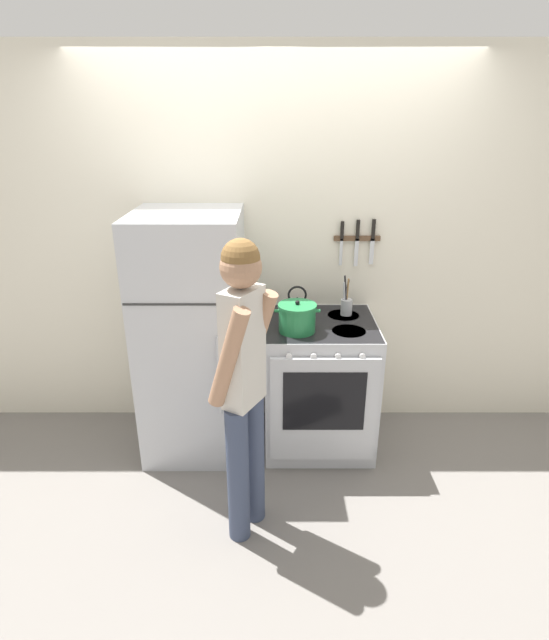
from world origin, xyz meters
TOP-DOWN VIEW (x-y plane):
  - ground_plane at (0.00, 0.00)m, footprint 14.00×14.00m
  - wall_back at (0.00, 0.03)m, footprint 10.00×0.06m
  - refrigerator at (-0.53, -0.34)m, footprint 0.65×0.71m
  - stove_range at (0.30, -0.36)m, footprint 0.72×0.70m
  - dutch_oven_pot at (0.14, -0.46)m, footprint 0.28×0.24m
  - tea_kettle at (0.15, -0.20)m, footprint 0.20×0.16m
  - utensil_jar at (0.48, -0.19)m, footprint 0.08×0.08m
  - person at (-0.15, -1.14)m, footprint 0.37×0.40m
  - wall_knife_strip at (0.55, -0.02)m, footprint 0.31×0.03m

SIDE VIEW (x-z plane):
  - ground_plane at x=0.00m, z-range 0.00..0.00m
  - stove_range at x=0.30m, z-range 0.01..0.90m
  - refrigerator at x=-0.53m, z-range 0.00..1.60m
  - person at x=-0.15m, z-range 0.11..1.75m
  - tea_kettle at x=0.15m, z-range 0.85..1.05m
  - utensil_jar at x=0.48m, z-range 0.82..1.10m
  - dutch_oven_pot at x=0.14m, z-range 0.88..1.08m
  - wall_back at x=0.00m, z-range 0.00..2.55m
  - wall_knife_strip at x=0.55m, z-range 1.22..1.54m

